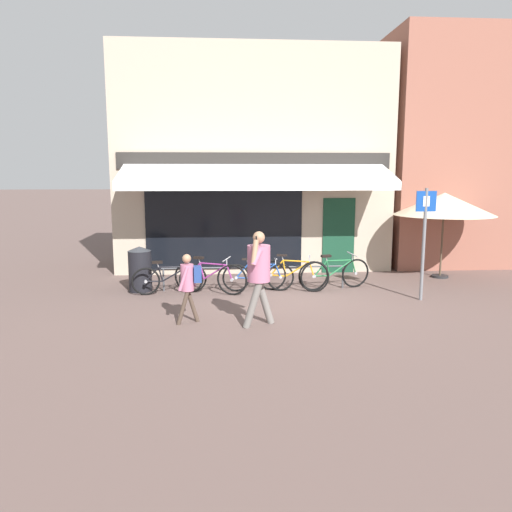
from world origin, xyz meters
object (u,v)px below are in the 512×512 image
Objects in this scene: bicycle_blue at (258,276)px; pedestrian_adult at (259,269)px; bicycle_purple at (210,277)px; bicycle_green at (335,274)px; bicycle_black at (169,279)px; cafe_parasol at (444,204)px; parking_sign at (424,233)px; bicycle_orange at (292,275)px; pedestrian_child at (189,280)px; litter_bin at (140,269)px.

bicycle_blue is 0.97× the size of pedestrian_adult.
bicycle_purple is 3.01m from bicycle_green.
cafe_parasol is at bearing 0.72° from bicycle_black.
bicycle_blue is at bearing 162.02° from parking_sign.
bicycle_blue is at bearing 31.27° from bicycle_purple.
bicycle_orange is (0.81, -0.05, 0.04)m from bicycle_blue.
pedestrian_adult is 0.67× the size of cafe_parasol.
bicycle_black is 1.31× the size of pedestrian_child.
litter_bin is (-1.31, 2.69, -0.29)m from pedestrian_child.
bicycle_black is at bearing -55.25° from pedestrian_adult.
bicycle_purple is 1.30× the size of pedestrian_child.
parking_sign reaches higher than bicycle_blue.
bicycle_black is 2.09m from bicycle_blue.
bicycle_blue is (1.14, 0.23, -0.04)m from bicycle_purple.
bicycle_blue is at bearing -95.58° from pedestrian_adult.
bicycle_green is at bearing 144.96° from parking_sign.
cafe_parasol is at bearing -156.06° from pedestrian_child.
litter_bin is (-4.66, 0.16, 0.15)m from bicycle_green.
bicycle_black is 5.81m from parking_sign.
bicycle_green is (3.95, 0.20, 0.03)m from bicycle_black.
bicycle_orange is at bearing -111.93° from pedestrian_adult.
bicycle_blue is 0.99× the size of bicycle_orange.
bicycle_black is at bearing -175.02° from bicycle_blue.
bicycle_orange is at bearing 25.27° from bicycle_purple.
bicycle_black is 0.70× the size of parking_sign.
bicycle_green is at bearing -128.14° from pedestrian_adult.
cafe_parasol is (4.21, 1.23, 1.58)m from bicycle_orange.
bicycle_green is 2.32m from parking_sign.
bicycle_blue is 3.89m from parking_sign.
bicycle_green is at bearing 24.72° from bicycle_purple.
bicycle_orange is at bearing 158.00° from parking_sign.
cafe_parasol reaches higher than bicycle_purple.
parking_sign is at bearing -19.96° from bicycle_black.
bicycle_black is at bearing -81.34° from pedestrian_child.
bicycle_black is at bearing -162.88° from bicycle_orange.
pedestrian_child reaches higher than bicycle_black.
bicycle_black is 1.00× the size of bicycle_orange.
litter_bin is at bearing 168.16° from parking_sign.
pedestrian_child is (-3.35, -2.53, 0.44)m from bicycle_green.
litter_bin is at bearing -173.82° from bicycle_purple.
parking_sign is at bearing -158.16° from pedestrian_adult.
bicycle_purple is at bearing -160.15° from bicycle_orange.
bicycle_orange is 2.96m from pedestrian_adult.
litter_bin is 6.54m from parking_sign.
bicycle_green reaches higher than bicycle_purple.
cafe_parasol reaches higher than bicycle_black.
bicycle_orange is 1.61× the size of litter_bin.
pedestrian_child is at bearing -120.43° from bicycle_blue.
bicycle_green is 0.73× the size of parking_sign.
bicycle_black is at bearing 170.19° from parking_sign.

